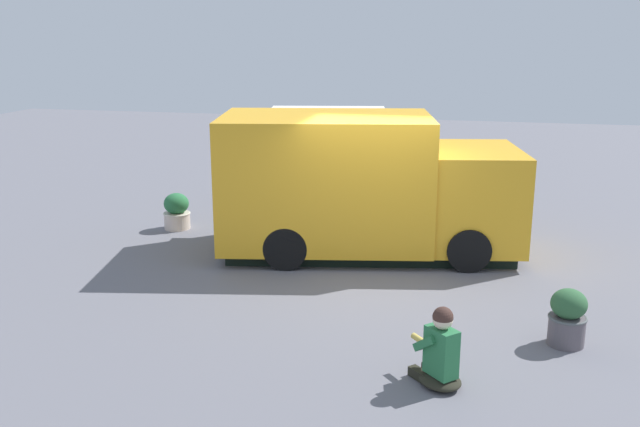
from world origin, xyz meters
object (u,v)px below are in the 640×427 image
food_truck (361,188)px  planter_flowering_near (568,317)px  person_customer (439,354)px  planter_flowering_far (177,211)px  trash_bin (289,184)px

food_truck → planter_flowering_near: food_truck is taller
food_truck → planter_flowering_near: 4.59m
person_customer → planter_flowering_near: size_ratio=1.27×
planter_flowering_near → planter_flowering_far: planter_flowering_near is taller
planter_flowering_near → planter_flowering_far: bearing=-119.0°
food_truck → trash_bin: 3.88m
planter_flowering_near → person_customer: bearing=-47.0°
planter_flowering_near → planter_flowering_far: 7.97m
planter_flowering_near → trash_bin: bearing=-140.0°
person_customer → planter_flowering_far: person_customer is taller
planter_flowering_far → person_customer: bearing=46.1°
planter_flowering_far → planter_flowering_near: bearing=61.0°
planter_flowering_near → planter_flowering_far: (-3.86, -6.97, -0.02)m
person_customer → trash_bin: size_ratio=1.05×
trash_bin → planter_flowering_near: bearing=40.0°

